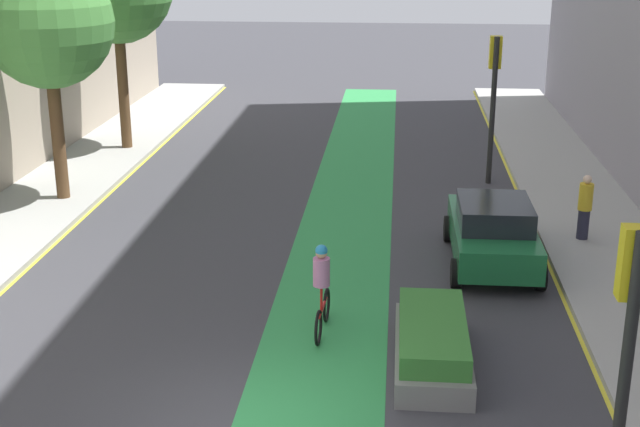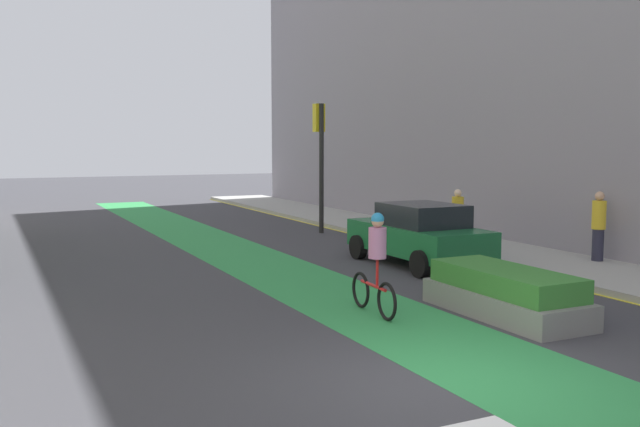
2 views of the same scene
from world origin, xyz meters
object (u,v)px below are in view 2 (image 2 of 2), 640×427
at_px(car_green_right_far, 419,234).
at_px(pedestrian_sidewalk_right_a, 599,225).
at_px(cyclist_in_lane, 376,262).
at_px(median_planter, 505,293).
at_px(traffic_signal_far_right, 320,143).
at_px(pedestrian_sidewalk_right_b, 457,217).

height_order(car_green_right_far, pedestrian_sidewalk_right_a, pedestrian_sidewalk_right_a).
bearing_deg(pedestrian_sidewalk_right_a, car_green_right_far, 151.47).
xyz_separation_m(cyclist_in_lane, median_planter, (2.07, -1.04, -0.57)).
distance_m(car_green_right_far, median_planter, 5.28).
xyz_separation_m(traffic_signal_far_right, cyclist_in_lane, (-4.16, -10.94, -2.12)).
relative_size(pedestrian_sidewalk_right_b, median_planter, 0.50).
bearing_deg(traffic_signal_far_right, car_green_right_far, -94.70).
relative_size(car_green_right_far, pedestrian_sidewalk_right_b, 2.60).
bearing_deg(pedestrian_sidewalk_right_a, cyclist_in_lane, -165.94).
xyz_separation_m(traffic_signal_far_right, pedestrian_sidewalk_right_b, (1.79, -5.37, -2.12)).
distance_m(traffic_signal_far_right, car_green_right_far, 7.33).
distance_m(cyclist_in_lane, median_planter, 2.38).
xyz_separation_m(traffic_signal_far_right, car_green_right_far, (-0.57, -6.94, -2.29)).
xyz_separation_m(cyclist_in_lane, pedestrian_sidewalk_right_b, (5.95, 5.56, -0.00)).
bearing_deg(cyclist_in_lane, median_planter, -26.73).
distance_m(pedestrian_sidewalk_right_a, pedestrian_sidewalk_right_b, 4.00).
height_order(traffic_signal_far_right, median_planter, traffic_signal_far_right).
bearing_deg(car_green_right_far, cyclist_in_lane, -131.92).
bearing_deg(pedestrian_sidewalk_right_b, traffic_signal_far_right, 108.43).
bearing_deg(traffic_signal_far_right, pedestrian_sidewalk_right_a, -69.80).
relative_size(car_green_right_far, median_planter, 1.29).
distance_m(pedestrian_sidewalk_right_a, median_planter, 6.20).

